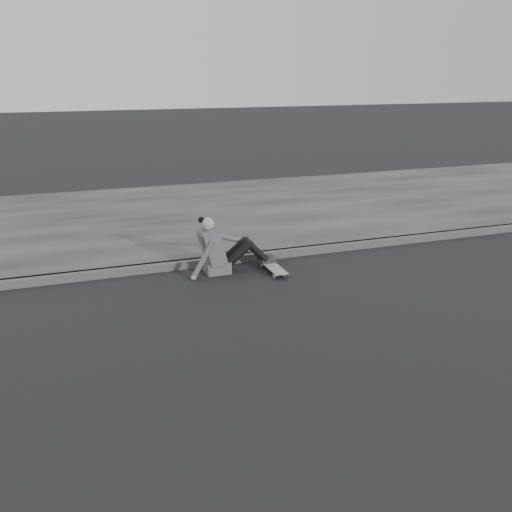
% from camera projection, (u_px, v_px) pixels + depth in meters
% --- Properties ---
extents(ground, '(80.00, 80.00, 0.00)m').
position_uv_depth(ground, '(401.00, 312.00, 7.19)').
color(ground, black).
rests_on(ground, ground).
extents(curb, '(24.00, 0.16, 0.12)m').
position_uv_depth(curb, '(313.00, 250.00, 9.48)').
color(curb, '#464646').
rests_on(curb, ground).
extents(sidewalk, '(24.00, 6.00, 0.12)m').
position_uv_depth(sidewalk, '(253.00, 210.00, 12.18)').
color(sidewalk, '#393939').
rests_on(sidewalk, ground).
extents(skateboard, '(0.20, 0.78, 0.09)m').
position_uv_depth(skateboard, '(273.00, 267.00, 8.62)').
color(skateboard, gray).
rests_on(skateboard, ground).
extents(seated_woman, '(1.38, 0.46, 0.88)m').
position_uv_depth(seated_woman, '(221.00, 249.00, 8.51)').
color(seated_woman, '#4F4F51').
rests_on(seated_woman, ground).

